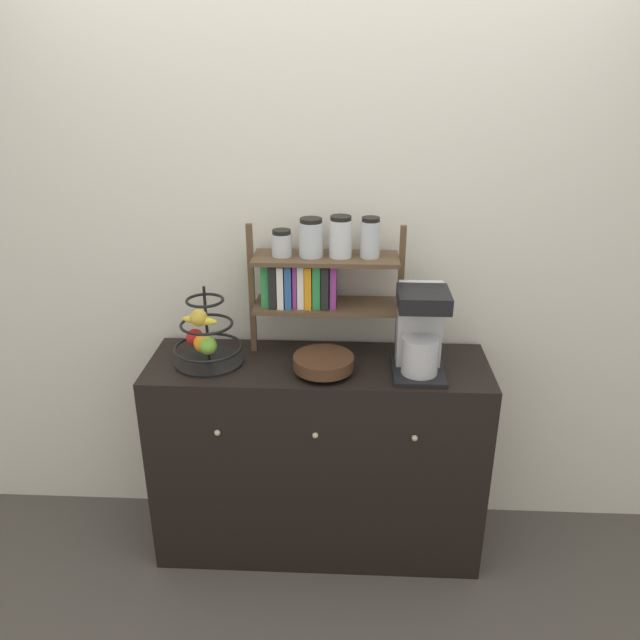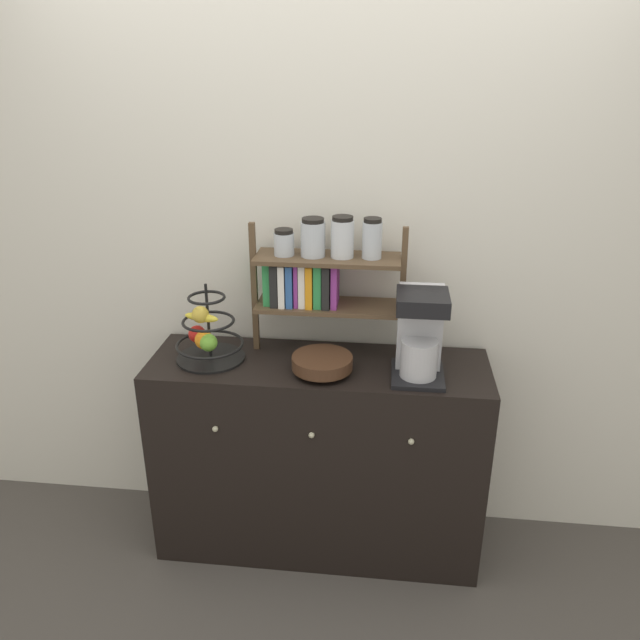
{
  "view_description": "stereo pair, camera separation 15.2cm",
  "coord_description": "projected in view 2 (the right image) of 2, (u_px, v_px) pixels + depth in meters",
  "views": [
    {
      "loc": [
        0.12,
        -2.07,
        2.08
      ],
      "look_at": [
        0.01,
        0.22,
        1.11
      ],
      "focal_mm": 35.0,
      "sensor_mm": 36.0,
      "label": 1
    },
    {
      "loc": [
        0.27,
        -2.06,
        2.08
      ],
      "look_at": [
        0.01,
        0.22,
        1.11
      ],
      "focal_mm": 35.0,
      "sensor_mm": 36.0,
      "label": 2
    }
  ],
  "objects": [
    {
      "name": "ground_plane",
      "position": [
        313.0,
        573.0,
        2.72
      ],
      "size": [
        12.0,
        12.0,
        0.0
      ],
      "primitive_type": "plane",
      "color": "#47423D"
    },
    {
      "name": "wall_back",
      "position": [
        325.0,
        255.0,
        2.66
      ],
      "size": [
        7.0,
        0.05,
        2.6
      ],
      "primitive_type": "cube",
      "color": "silver",
      "rests_on": "ground_plane"
    },
    {
      "name": "sideboard",
      "position": [
        318.0,
        456.0,
        2.74
      ],
      "size": [
        1.41,
        0.46,
        0.92
      ],
      "color": "black",
      "rests_on": "ground_plane"
    },
    {
      "name": "coffee_maker",
      "position": [
        420.0,
        334.0,
        2.41
      ],
      "size": [
        0.2,
        0.24,
        0.35
      ],
      "color": "black",
      "rests_on": "sideboard"
    },
    {
      "name": "fruit_stand",
      "position": [
        207.0,
        336.0,
        2.55
      ],
      "size": [
        0.28,
        0.28,
        0.33
      ],
      "color": "black",
      "rests_on": "sideboard"
    },
    {
      "name": "wooden_bowl",
      "position": [
        322.0,
        363.0,
        2.47
      ],
      "size": [
        0.24,
        0.24,
        0.07
      ],
      "color": "#422819",
      "rests_on": "sideboard"
    },
    {
      "name": "shelf_hutch",
      "position": [
        317.0,
        271.0,
        2.53
      ],
      "size": [
        0.63,
        0.2,
        0.59
      ],
      "color": "brown",
      "rests_on": "sideboard"
    }
  ]
}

